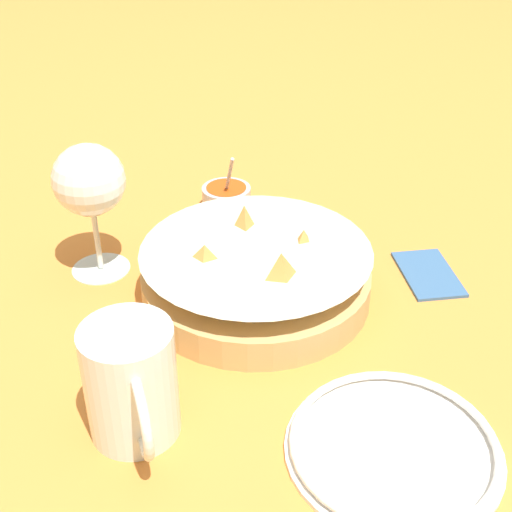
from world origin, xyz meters
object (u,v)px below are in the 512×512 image
object	(u,v)px
wine_glass	(89,184)
side_plate	(394,446)
sauce_cup	(226,197)
beer_mug	(132,387)
food_basket	(256,276)

from	to	relation	value
wine_glass	side_plate	bearing A→B (deg)	28.13
sauce_cup	wine_glass	world-z (taller)	wine_glass
side_plate	beer_mug	bearing A→B (deg)	-115.58
sauce_cup	wine_glass	distance (m)	0.24
sauce_cup	wine_glass	bearing A→B (deg)	-63.14
wine_glass	sauce_cup	bearing A→B (deg)	116.86
beer_mug	side_plate	size ratio (longest dim) A/B	0.65
side_plate	sauce_cup	bearing A→B (deg)	-178.63
food_basket	wine_glass	size ratio (longest dim) A/B	1.59
food_basket	side_plate	size ratio (longest dim) A/B	1.35
sauce_cup	wine_glass	size ratio (longest dim) A/B	0.57
sauce_cup	beer_mug	bearing A→B (deg)	-27.96
food_basket	beer_mug	size ratio (longest dim) A/B	2.09
food_basket	side_plate	distance (m)	0.27
side_plate	food_basket	bearing A→B (deg)	-171.33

